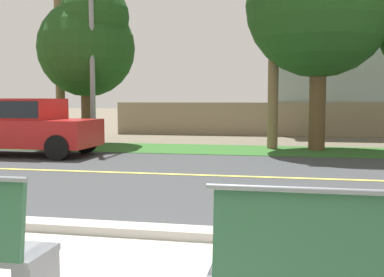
{
  "coord_description": "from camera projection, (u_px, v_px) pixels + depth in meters",
  "views": [
    {
      "loc": [
        1.01,
        -2.44,
        1.5
      ],
      "look_at": [
        -0.14,
        3.4,
        1.0
      ],
      "focal_mm": 43.17,
      "sensor_mm": 36.0,
      "label": 1
    }
  ],
  "objects": [
    {
      "name": "ground_plane",
      "position": [
        237.0,
        166.0,
        10.53
      ],
      "size": [
        140.0,
        140.0,
        0.0
      ],
      "primitive_type": "plane",
      "color": "#665B4C"
    },
    {
      "name": "bench_right",
      "position": [
        379.0,
        277.0,
        2.69
      ],
      "size": [
        2.0,
        0.48,
        1.01
      ],
      "color": "slate",
      "rests_on": "ground_plane"
    },
    {
      "name": "garden_wall",
      "position": [
        265.0,
        119.0,
        19.43
      ],
      "size": [
        13.0,
        0.36,
        1.4
      ],
      "primitive_type": "cube",
      "color": "gray",
      "rests_on": "ground_plane"
    },
    {
      "name": "house_across_street",
      "position": [
        382.0,
        57.0,
        21.33
      ],
      "size": [
        10.26,
        6.91,
        6.86
      ],
      "color": "#A3ADB2",
      "rests_on": "ground_plane"
    },
    {
      "name": "car_red_near",
      "position": [
        17.0,
        124.0,
        12.51
      ],
      "size": [
        4.3,
        1.86,
        1.54
      ],
      "color": "red",
      "rests_on": "ground_plane"
    },
    {
      "name": "far_verge_grass",
      "position": [
        248.0,
        150.0,
        13.79
      ],
      "size": [
        48.0,
        2.8,
        0.02
      ],
      "primitive_type": "cube",
      "color": "#2D6026",
      "rests_on": "ground_plane"
    },
    {
      "name": "street_asphalt",
      "position": [
        229.0,
        176.0,
        9.06
      ],
      "size": [
        52.0,
        8.0,
        0.01
      ],
      "primitive_type": "cube",
      "color": "#383A3D",
      "rests_on": "ground_plane"
    },
    {
      "name": "road_centre_line",
      "position": [
        229.0,
        176.0,
        9.06
      ],
      "size": [
        48.0,
        0.14,
        0.01
      ],
      "primitive_type": "cube",
      "color": "#E0CC4C",
      "rests_on": "ground_plane"
    },
    {
      "name": "curb_edge",
      "position": [
        186.0,
        233.0,
        5.0
      ],
      "size": [
        44.0,
        0.3,
        0.11
      ],
      "primitive_type": "cube",
      "color": "#ADA89E",
      "rests_on": "ground_plane"
    },
    {
      "name": "streetlamp",
      "position": [
        94.0,
        11.0,
        14.15
      ],
      "size": [
        0.24,
        2.1,
        7.45
      ],
      "color": "gray",
      "rests_on": "ground_plane"
    },
    {
      "name": "shade_tree_far_left",
      "position": [
        89.0,
        41.0,
        15.35
      ],
      "size": [
        3.23,
        3.23,
        5.33
      ],
      "color": "brown",
      "rests_on": "ground_plane"
    }
  ]
}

